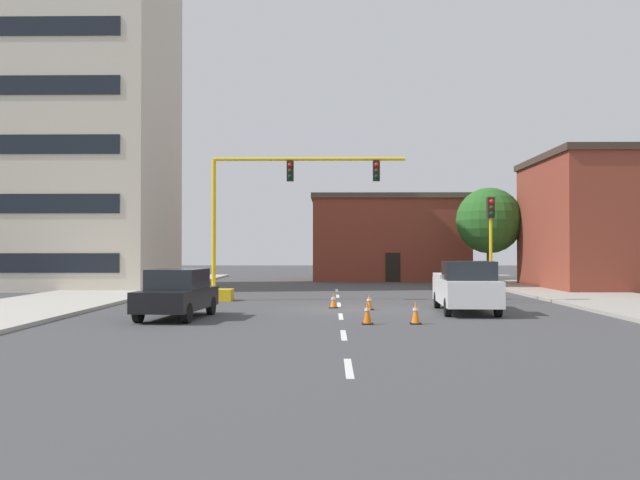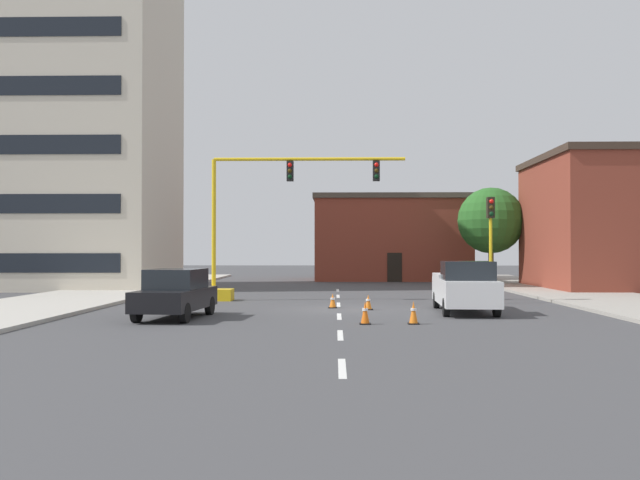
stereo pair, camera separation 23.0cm
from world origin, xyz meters
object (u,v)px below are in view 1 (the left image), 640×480
sedan_black_near_left (177,293)px  tree_right_far (489,221)px  traffic_cone_roadside_b (333,301)px  traffic_signal_gantry (242,252)px  traffic_cone_roadside_a (369,302)px  traffic_cone_roadside_d (367,313)px  traffic_light_pole_right (491,225)px  traffic_cone_roadside_c (416,313)px  pickup_truck_white (466,287)px

sedan_black_near_left → tree_right_far: bearing=55.7°
traffic_cone_roadside_b → traffic_signal_gantry: bearing=136.1°
tree_right_far → traffic_cone_roadside_a: 22.89m
sedan_black_near_left → traffic_cone_roadside_a: sedan_black_near_left is taller
traffic_cone_roadside_a → traffic_cone_roadside_d: traffic_cone_roadside_d is taller
traffic_signal_gantry → traffic_light_pole_right: size_ratio=2.09×
tree_right_far → traffic_cone_roadside_b: (-10.91, -19.60, -4.15)m
traffic_light_pole_right → traffic_cone_roadside_a: bearing=-148.5°
traffic_cone_roadside_d → traffic_light_pole_right: bearing=56.0°
traffic_signal_gantry → traffic_cone_roadside_b: bearing=-43.9°
traffic_cone_roadside_c → traffic_cone_roadside_d: bearing=-177.4°
traffic_cone_roadside_c → traffic_cone_roadside_d: traffic_cone_roadside_c is taller
pickup_truck_white → traffic_cone_roadside_d: size_ratio=7.32×
traffic_signal_gantry → tree_right_far: bearing=45.3°
traffic_cone_roadside_c → traffic_signal_gantry: bearing=123.9°
traffic_signal_gantry → traffic_cone_roadside_c: 12.71m
traffic_cone_roadside_b → traffic_cone_roadside_c: bearing=-66.9°
pickup_truck_white → traffic_signal_gantry: bearing=147.1°
sedan_black_near_left → traffic_cone_roadside_d: (6.61, -1.83, -0.52)m
tree_right_far → pickup_truck_white: (-5.81, -21.53, -3.48)m
pickup_truck_white → traffic_cone_roadside_b: 5.50m
pickup_truck_white → traffic_cone_roadside_d: 5.97m
traffic_cone_roadside_d → sedan_black_near_left: bearing=164.5°
traffic_light_pole_right → traffic_cone_roadside_c: (-4.49, -8.90, -3.16)m
sedan_black_near_left → traffic_cone_roadside_c: sedan_black_near_left is taller
traffic_cone_roadside_a → traffic_cone_roadside_b: 1.66m
traffic_light_pole_right → traffic_cone_roadside_d: bearing=-124.0°
traffic_signal_gantry → traffic_cone_roadside_a: 7.92m
traffic_cone_roadside_d → traffic_cone_roadside_c: bearing=2.6°
pickup_truck_white → traffic_cone_roadside_a: bearing=163.2°
traffic_signal_gantry → traffic_cone_roadside_a: (5.80, -5.02, -2.00)m
traffic_cone_roadside_b → traffic_cone_roadside_c: size_ratio=0.81×
traffic_cone_roadside_a → traffic_cone_roadside_d: bearing=-93.8°
sedan_black_near_left → traffic_cone_roadside_a: size_ratio=7.48×
pickup_truck_white → traffic_cone_roadside_c: (-2.45, -4.29, -0.60)m
traffic_cone_roadside_a → traffic_cone_roadside_c: 5.54m
tree_right_far → traffic_cone_roadside_d: bearing=-110.8°
sedan_black_near_left → traffic_cone_roadside_d: 6.88m
tree_right_far → traffic_cone_roadside_b: 22.82m
traffic_cone_roadside_a → traffic_cone_roadside_b: bearing=150.3°
tree_right_far → traffic_cone_roadside_d: 28.00m
traffic_signal_gantry → traffic_cone_roadside_b: (4.36, -4.20, -2.00)m
sedan_black_near_left → traffic_cone_roadside_a: bearing=27.6°
sedan_black_near_left → traffic_cone_roadside_c: size_ratio=6.17×
pickup_truck_white → sedan_black_near_left: pickup_truck_white is taller
traffic_light_pole_right → tree_right_far: (3.77, 16.92, 0.92)m
traffic_cone_roadside_c → traffic_cone_roadside_b: bearing=113.1°
traffic_light_pole_right → sedan_black_near_left: 14.78m
traffic_cone_roadside_c → traffic_light_pole_right: bearing=63.3°
traffic_light_pole_right → traffic_cone_roadside_b: (-7.14, -2.68, -3.23)m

